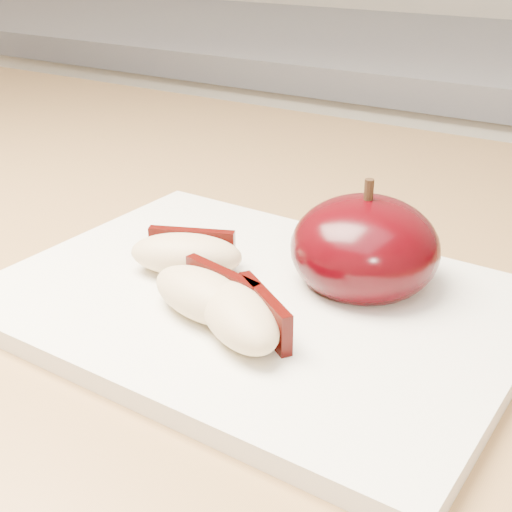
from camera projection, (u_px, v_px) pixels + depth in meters
The scene contains 6 objects.
back_cabinet at pixel (482, 320), 1.26m from camera, with size 2.40×0.62×0.94m.
cutting_board at pixel (256, 303), 0.42m from camera, with size 0.30×0.22×0.01m, color silver.
apple_half at pixel (365, 248), 0.42m from camera, with size 0.11×0.11×0.07m.
apple_wedge_a at pixel (187, 254), 0.44m from camera, with size 0.08×0.06×0.03m.
apple_wedge_b at pixel (205, 294), 0.39m from camera, with size 0.08×0.05×0.03m.
apple_wedge_c at pixel (242, 316), 0.37m from camera, with size 0.08×0.07×0.03m.
Camera 1 is at (0.24, 0.07, 1.11)m, focal length 50.00 mm.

